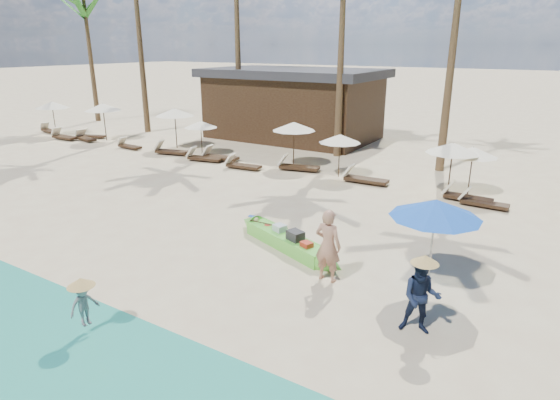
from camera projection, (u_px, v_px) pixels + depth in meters
The scene contains 30 objects.
ground at pixel (221, 276), 12.15m from camera, with size 240.00×240.00×0.00m, color beige.
wet_sand_strip at pixel (40, 391), 8.11m from camera, with size 240.00×4.50×0.01m, color tan.
green_canoe at pixel (287, 241), 13.79m from camera, with size 4.94×2.18×0.66m.
tourist at pixel (328, 246), 11.66m from camera, with size 0.69×0.46×1.90m, color tan.
vendor_green at pixel (421, 297), 9.55m from camera, with size 0.80×0.62×1.64m, color #131D36.
vendor_yellow at pixel (84, 304), 9.58m from camera, with size 0.62×0.36×0.96m, color gray.
blue_umbrella at pixel (436, 209), 10.90m from camera, with size 2.14×2.14×2.31m.
resort_parasol_0 at pixel (52, 105), 30.42m from camera, with size 2.14×2.14×2.21m.
lounger_0_left at pixel (48, 130), 31.89m from camera, with size 1.77×0.88×0.58m.
lounger_0_right at pixel (64, 136), 29.55m from camera, with size 1.95×0.64×0.66m.
resort_parasol_1 at pixel (103, 107), 28.71m from camera, with size 2.23×2.23×2.30m.
lounger_1_left at pixel (92, 135), 29.98m from camera, with size 1.72×1.04×0.56m.
lounger_1_right at pixel (85, 138), 29.16m from camera, with size 1.86×0.90×0.61m.
resort_parasol_2 at pixel (175, 112), 26.62m from camera, with size 2.22×2.22×2.29m.
lounger_2_left at pixel (129, 145), 26.99m from camera, with size 1.65×0.58×0.55m.
resort_parasol_3 at pixel (201, 124), 25.05m from camera, with size 1.78×1.78×1.83m.
lounger_3_left at pixel (170, 151), 25.51m from camera, with size 2.03×1.04×0.66m.
lounger_3_right at pixel (203, 157), 24.06m from camera, with size 1.97×0.94×0.64m.
resort_parasol_4 at pixel (294, 126), 22.59m from camera, with size 2.11×2.11×2.17m.
lounger_4_left at pixel (219, 156), 24.24m from camera, with size 2.02×0.85×0.67m.
lounger_4_right at pixel (241, 165), 22.59m from camera, with size 1.85×0.75×0.61m.
resort_parasol_5 at pixel (340, 139), 20.77m from camera, with size 1.88×1.88×1.94m.
lounger_5_left at pixel (296, 166), 22.26m from camera, with size 2.08×1.05×0.68m.
resort_parasol_6 at pixel (453, 148), 18.10m from camera, with size 2.06×2.06×2.12m.
lounger_6_left at pixel (363, 178), 20.24m from camera, with size 2.00×0.69×0.67m.
lounger_6_right at pixel (465, 196), 17.91m from camera, with size 1.87×0.65×0.63m.
resort_parasol_7 at pixel (473, 152), 18.19m from camera, with size 1.89×1.89×1.95m.
lounger_7_left at pixel (481, 202), 17.30m from camera, with size 1.76×0.58×0.59m.
palm_0 at pixel (85, 10), 34.35m from camera, with size 2.08×2.08×9.90m.
pavilion_west at pixel (293, 103), 29.57m from camera, with size 10.80×6.60×4.30m.
Camera 1 is at (7.04, -8.46, 5.72)m, focal length 30.00 mm.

